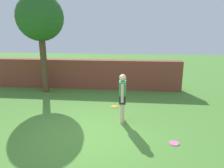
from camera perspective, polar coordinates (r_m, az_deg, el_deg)
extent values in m
plane|color=#4C8433|center=(6.50, -6.00, -13.08)|extent=(40.00, 40.00, 0.00)
cube|color=brown|center=(11.04, -8.64, 2.72)|extent=(10.24, 0.50, 1.49)
cylinder|color=brown|center=(10.59, -17.97, 5.61)|extent=(0.29, 0.29, 2.93)
sphere|color=#286023|center=(10.48, -18.89, 16.70)|extent=(2.12, 2.12, 2.12)
cylinder|color=beige|center=(7.15, 2.84, -6.57)|extent=(0.14, 0.14, 0.85)
cylinder|color=beige|center=(6.94, 2.78, -7.24)|extent=(0.14, 0.14, 0.85)
cube|color=#2D2D38|center=(6.91, 2.85, -4.01)|extent=(0.23, 0.36, 0.28)
cube|color=#3F8C59|center=(6.82, 2.88, -1.43)|extent=(0.23, 0.36, 0.55)
sphere|color=beige|center=(6.72, 2.92, 1.73)|extent=(0.22, 0.22, 0.22)
cylinder|color=beige|center=(7.05, 2.93, -1.50)|extent=(0.09, 0.09, 0.58)
cylinder|color=beige|center=(6.62, 2.81, -2.60)|extent=(0.09, 0.09, 0.58)
cylinder|color=pink|center=(6.18, 16.48, -15.11)|extent=(0.27, 0.27, 0.02)
cylinder|color=orange|center=(8.45, 0.67, -6.11)|extent=(0.27, 0.27, 0.02)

